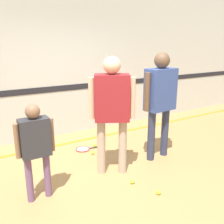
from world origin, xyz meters
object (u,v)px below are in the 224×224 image
Objects in this scene: tennis_ball_stray_right at (93,153)px; person_student_left at (35,142)px; tennis_ball_stray_left at (158,192)px; person_instructor at (112,104)px; racket_spare_on_floor at (84,149)px; tennis_ball_by_spare_racket at (95,145)px; tennis_ball_near_instructor at (132,181)px; person_student_right at (160,95)px.

person_student_left is at bearing -144.76° from tennis_ball_stray_right.
tennis_ball_stray_right is at bearing 97.53° from tennis_ball_stray_left.
tennis_ball_stray_right is at bearing 116.44° from person_instructor.
tennis_ball_stray_right reaches higher than racket_spare_on_floor.
tennis_ball_by_spare_racket is at bearing 90.52° from tennis_ball_stray_left.
tennis_ball_near_instructor is 0.42m from tennis_ball_stray_left.
tennis_ball_stray_left is 1.00× the size of tennis_ball_stray_right.
racket_spare_on_floor is at bearing 97.97° from tennis_ball_stray_left.
person_student_left is at bearing 152.14° from tennis_ball_stray_left.
tennis_ball_stray_left is (0.15, -0.39, 0.00)m from tennis_ball_near_instructor.
tennis_ball_stray_right is (-0.19, -0.28, 0.00)m from tennis_ball_by_spare_racket.
person_student_right reaches higher than tennis_ball_near_instructor.
tennis_ball_stray_left is (0.26, -1.83, 0.02)m from racket_spare_on_floor.
person_student_left reaches higher than tennis_ball_stray_right.
tennis_ball_stray_left is (0.23, -0.83, -1.07)m from person_instructor.
person_student_left is 2.14m from person_student_right.
person_instructor is 1.37m from tennis_ball_stray_left.
person_student_left is at bearing -146.78° from person_instructor.
tennis_ball_by_spare_racket is at bearing 14.60° from racket_spare_on_floor.
racket_spare_on_floor is 7.64× the size of tennis_ball_stray_right.
tennis_ball_near_instructor is at bearing -72.04° from racket_spare_on_floor.
tennis_ball_by_spare_racket is (0.13, 1.44, 0.00)m from tennis_ball_near_instructor.
tennis_ball_near_instructor is (1.23, -0.34, -0.75)m from person_student_left.
tennis_ball_near_instructor is 1.45m from tennis_ball_by_spare_racket.
person_student_right reaches higher than tennis_ball_stray_right.
person_student_left is 1.91m from tennis_ball_by_spare_racket.
person_student_right is 1.76m from racket_spare_on_floor.
tennis_ball_stray_right is (-0.21, 1.56, 0.00)m from tennis_ball_stray_left.
racket_spare_on_floor is at bearing -179.03° from tennis_ball_by_spare_racket.
person_student_right is at bearing 3.68° from person_student_left.
tennis_ball_near_instructor and tennis_ball_stray_right have the same top height.
tennis_ball_by_spare_racket and tennis_ball_stray_right have the same top height.
person_student_left reaches higher than tennis_ball_by_spare_racket.
person_instructor is 1.48m from racket_spare_on_floor.
tennis_ball_near_instructor is (0.08, -0.43, -1.07)m from person_instructor.
racket_spare_on_floor is (1.12, 1.10, -0.77)m from person_student_left.
racket_spare_on_floor is at bearing 94.33° from tennis_ball_near_instructor.
tennis_ball_stray_left is at bearing -68.40° from racket_spare_on_floor.
tennis_ball_stray_right is (0.05, -0.27, 0.02)m from racket_spare_on_floor.
racket_spare_on_floor is 7.64× the size of tennis_ball_stray_left.
tennis_ball_stray_left is at bearing -82.47° from tennis_ball_stray_right.
tennis_ball_by_spare_racket is (1.36, 1.11, -0.75)m from person_student_left.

